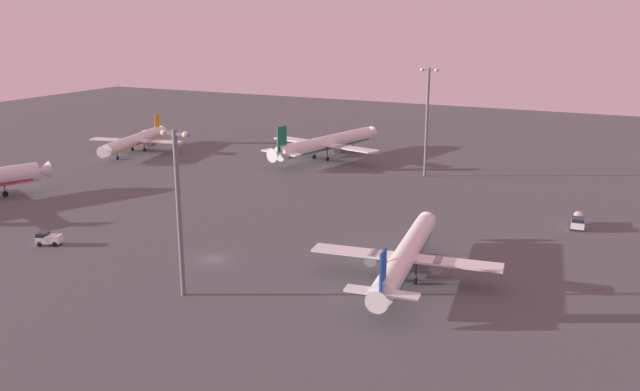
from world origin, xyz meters
name	(u,v)px	position (x,y,z in m)	size (l,w,h in m)	color
ground_plane	(213,259)	(0.00, 0.00, 0.00)	(416.00, 416.00, 0.00)	#4C4C51
airplane_terminal_side	(406,256)	(31.18, 5.85, 3.63)	(29.23, 37.45, 9.61)	silver
airplane_far_stand	(135,140)	(-71.78, 64.78, 3.52)	(28.21, 36.00, 9.32)	silver
airplane_mid_apron	(325,144)	(-17.64, 80.66, 4.32)	(34.54, 44.07, 11.42)	silver
fuel_truck	(578,221)	(52.46, 44.27, 1.37)	(2.80, 6.44, 2.35)	white
cargo_loader	(48,239)	(-30.08, -6.60, 1.18)	(4.57, 3.37, 2.25)	white
apron_light_west	(427,115)	(13.66, 72.66, 15.25)	(4.80, 0.90, 26.78)	slate
apron_light_east	(178,202)	(4.50, -14.08, 13.87)	(4.80, 0.90, 24.11)	slate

